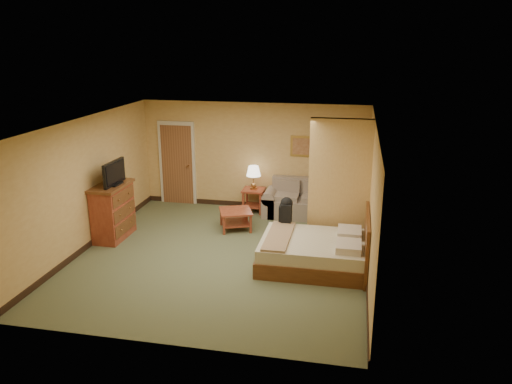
% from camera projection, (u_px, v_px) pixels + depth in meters
% --- Properties ---
extents(floor, '(6.00, 6.00, 0.00)m').
position_uv_depth(floor, '(222.00, 256.00, 9.69)').
color(floor, '#555D3C').
rests_on(floor, ground).
extents(ceiling, '(6.00, 6.00, 0.00)m').
position_uv_depth(ceiling, '(219.00, 123.00, 8.93)').
color(ceiling, white).
rests_on(ceiling, back_wall).
extents(back_wall, '(5.50, 0.02, 2.60)m').
position_uv_depth(back_wall, '(253.00, 156.00, 12.12)').
color(back_wall, tan).
rests_on(back_wall, floor).
extents(left_wall, '(0.02, 6.00, 2.60)m').
position_uv_depth(left_wall, '(86.00, 184.00, 9.83)').
color(left_wall, tan).
rests_on(left_wall, floor).
extents(right_wall, '(0.02, 6.00, 2.60)m').
position_uv_depth(right_wall, '(372.00, 201.00, 8.79)').
color(right_wall, tan).
rests_on(right_wall, floor).
extents(partition, '(1.20, 0.15, 2.60)m').
position_uv_depth(partition, '(339.00, 185.00, 9.77)').
color(partition, tan).
rests_on(partition, floor).
extents(door, '(0.94, 0.16, 2.10)m').
position_uv_depth(door, '(177.00, 163.00, 12.53)').
color(door, beige).
rests_on(door, floor).
extents(baseboard, '(5.50, 0.02, 0.12)m').
position_uv_depth(baseboard, '(253.00, 205.00, 12.48)').
color(baseboard, black).
rests_on(baseboard, floor).
extents(loveseat, '(1.74, 0.81, 0.88)m').
position_uv_depth(loveseat, '(300.00, 204.00, 11.79)').
color(loveseat, gray).
rests_on(loveseat, floor).
extents(side_table, '(0.52, 0.52, 0.57)m').
position_uv_depth(side_table, '(254.00, 197.00, 12.05)').
color(side_table, maroon).
rests_on(side_table, floor).
extents(table_lamp, '(0.35, 0.35, 0.57)m').
position_uv_depth(table_lamp, '(254.00, 172.00, 11.87)').
color(table_lamp, '#A5723C').
rests_on(table_lamp, side_table).
extents(coffee_table, '(0.87, 0.87, 0.44)m').
position_uv_depth(coffee_table, '(236.00, 216.00, 10.96)').
color(coffee_table, maroon).
rests_on(coffee_table, floor).
extents(wall_picture, '(0.64, 0.04, 0.50)m').
position_uv_depth(wall_picture, '(304.00, 146.00, 11.78)').
color(wall_picture, '#B78E3F').
rests_on(wall_picture, back_wall).
extents(dresser, '(0.58, 1.10, 1.17)m').
position_uv_depth(dresser, '(113.00, 211.00, 10.41)').
color(dresser, maroon).
rests_on(dresser, floor).
extents(tv, '(0.21, 0.82, 0.50)m').
position_uv_depth(tv, '(114.00, 174.00, 10.15)').
color(tv, black).
rests_on(tv, dresser).
extents(bed, '(1.96, 1.64, 1.06)m').
position_uv_depth(bed, '(316.00, 252.00, 9.17)').
color(bed, '#552B13').
rests_on(bed, floor).
extents(backpack, '(0.25, 0.31, 0.53)m').
position_uv_depth(backpack, '(286.00, 209.00, 9.87)').
color(backpack, black).
rests_on(backpack, bed).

